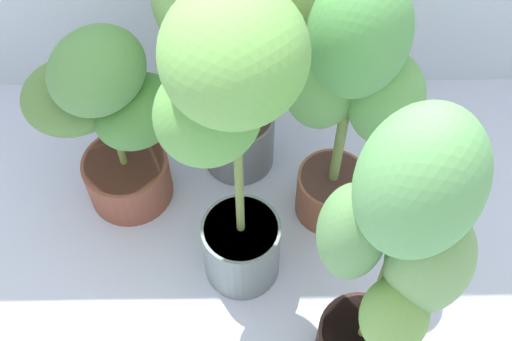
{
  "coord_description": "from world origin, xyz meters",
  "views": [
    {
      "loc": [
        0.04,
        -0.66,
        1.6
      ],
      "look_at": [
        0.06,
        0.25,
        0.31
      ],
      "focal_mm": 43.77,
      "sensor_mm": 36.0,
      "label": 1
    }
  ],
  "objects_px": {
    "potted_plant_back_center": "(232,13)",
    "potted_plant_center": "(230,132)",
    "potted_plant_back_right": "(349,91)",
    "potted_plant_back_left": "(109,117)",
    "potted_plant_front_right": "(393,264)"
  },
  "relations": [
    {
      "from": "potted_plant_front_right",
      "to": "potted_plant_back_left",
      "type": "bearing_deg",
      "value": 140.02
    },
    {
      "from": "potted_plant_back_left",
      "to": "potted_plant_center",
      "type": "bearing_deg",
      "value": -37.83
    },
    {
      "from": "potted_plant_back_left",
      "to": "potted_plant_center",
      "type": "height_order",
      "value": "potted_plant_center"
    },
    {
      "from": "potted_plant_back_center",
      "to": "potted_plant_back_left",
      "type": "relative_size",
      "value": 1.55
    },
    {
      "from": "potted_plant_center",
      "to": "potted_plant_back_right",
      "type": "height_order",
      "value": "potted_plant_center"
    },
    {
      "from": "potted_plant_back_right",
      "to": "potted_plant_back_center",
      "type": "bearing_deg",
      "value": 145.68
    },
    {
      "from": "potted_plant_front_right",
      "to": "potted_plant_back_right",
      "type": "bearing_deg",
      "value": 93.67
    },
    {
      "from": "potted_plant_back_center",
      "to": "potted_plant_back_right",
      "type": "height_order",
      "value": "potted_plant_back_center"
    },
    {
      "from": "potted_plant_back_left",
      "to": "potted_plant_front_right",
      "type": "bearing_deg",
      "value": -39.98
    },
    {
      "from": "potted_plant_back_center",
      "to": "potted_plant_center",
      "type": "distance_m",
      "value": 0.38
    },
    {
      "from": "potted_plant_back_right",
      "to": "potted_plant_back_left",
      "type": "bearing_deg",
      "value": 173.98
    },
    {
      "from": "potted_plant_back_center",
      "to": "potted_plant_back_right",
      "type": "bearing_deg",
      "value": -34.32
    },
    {
      "from": "potted_plant_back_left",
      "to": "potted_plant_back_right",
      "type": "distance_m",
      "value": 0.63
    },
    {
      "from": "potted_plant_back_center",
      "to": "potted_plant_front_right",
      "type": "height_order",
      "value": "potted_plant_back_center"
    },
    {
      "from": "potted_plant_back_left",
      "to": "potted_plant_back_right",
      "type": "xyz_separation_m",
      "value": [
        0.6,
        -0.06,
        0.16
      ]
    }
  ]
}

